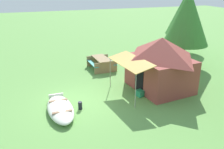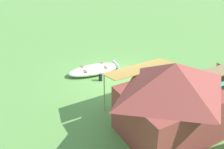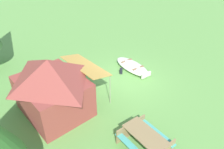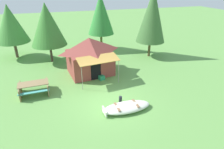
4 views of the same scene
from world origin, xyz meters
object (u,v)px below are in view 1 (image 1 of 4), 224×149
beached_rowboat (60,109)px  picnic_table (101,62)px  pine_tree_side (187,18)px  pine_tree_back_right (185,13)px  fuel_can (80,106)px  canvas_cabin_tent (161,63)px  cooler_box (141,93)px

beached_rowboat → picnic_table: bearing=145.3°
pine_tree_side → beached_rowboat: bearing=-67.4°
picnic_table → pine_tree_back_right: 8.26m
fuel_can → pine_tree_back_right: pine_tree_back_right is taller
canvas_cabin_tent → cooler_box: size_ratio=7.88×
cooler_box → canvas_cabin_tent: bearing=111.2°
pine_tree_side → fuel_can: bearing=-65.3°
beached_rowboat → cooler_box: beached_rowboat is taller
pine_tree_side → picnic_table: bearing=-102.9°
beached_rowboat → canvas_cabin_tent: canvas_cabin_tent is taller
picnic_table → pine_tree_side: pine_tree_side is taller
pine_tree_back_right → beached_rowboat: bearing=-58.1°
cooler_box → pine_tree_back_right: pine_tree_back_right is taller
canvas_cabin_tent → pine_tree_side: bearing=129.3°
picnic_table → pine_tree_side: bearing=77.1°
picnic_table → fuel_can: 5.59m
canvas_cabin_tent → cooler_box: (0.51, -1.30, -1.31)m
canvas_cabin_tent → fuel_can: canvas_cabin_tent is taller
cooler_box → fuel_can: size_ratio=1.46×
beached_rowboat → pine_tree_back_right: pine_tree_back_right is taller
fuel_can → pine_tree_back_right: 12.59m
canvas_cabin_tent → pine_tree_side: size_ratio=0.82×
beached_rowboat → pine_tree_side: bearing=112.6°
beached_rowboat → fuel_can: size_ratio=7.75×
beached_rowboat → canvas_cabin_tent: bearing=99.3°
canvas_cabin_tent → pine_tree_back_right: 8.33m
fuel_can → picnic_table: bearing=152.8°
beached_rowboat → canvas_cabin_tent: size_ratio=0.67×
beached_rowboat → picnic_table: (-4.99, 3.45, 0.28)m
beached_rowboat → pine_tree_side: pine_tree_side is taller
canvas_cabin_tent → picnic_table: 4.68m
beached_rowboat → pine_tree_side: (-3.73, 8.95, 3.11)m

